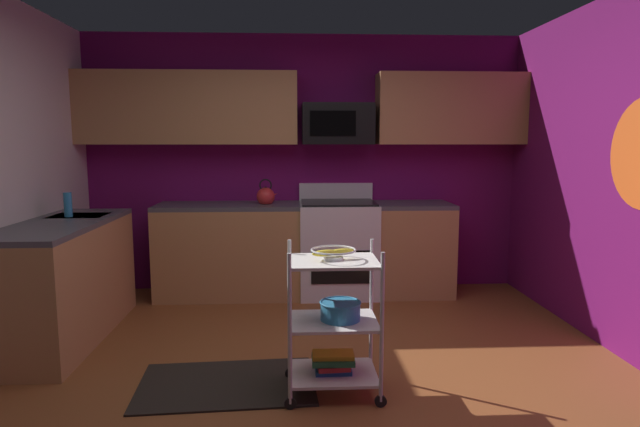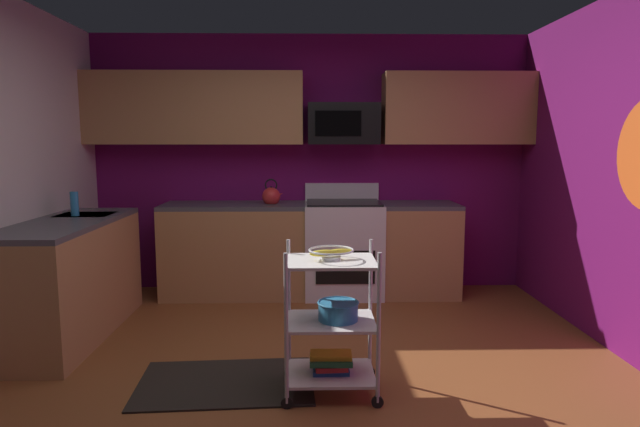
% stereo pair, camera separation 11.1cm
% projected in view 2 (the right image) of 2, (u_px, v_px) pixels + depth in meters
% --- Properties ---
extents(floor, '(4.40, 4.80, 0.04)m').
position_uv_depth(floor, '(312.00, 391.00, 3.37)').
color(floor, brown).
rests_on(floor, ground).
extents(wall_back, '(4.52, 0.06, 2.60)m').
position_uv_depth(wall_back, '(310.00, 164.00, 5.60)').
color(wall_back, '#6B1156').
rests_on(wall_back, ground).
extents(counter_run, '(3.65, 2.25, 0.92)m').
position_uv_depth(counter_run, '(235.00, 258.00, 4.96)').
color(counter_run, '#B27F4C').
rests_on(counter_run, ground).
extents(oven_range, '(0.76, 0.65, 1.10)m').
position_uv_depth(oven_range, '(343.00, 247.00, 5.39)').
color(oven_range, white).
rests_on(oven_range, ground).
extents(upper_cabinets, '(4.40, 0.33, 0.70)m').
position_uv_depth(upper_cabinets, '(303.00, 109.00, 5.33)').
color(upper_cabinets, '#B27F4C').
extents(microwave, '(0.70, 0.39, 0.40)m').
position_uv_depth(microwave, '(343.00, 124.00, 5.34)').
color(microwave, black).
extents(rolling_cart, '(0.59, 0.44, 0.91)m').
position_uv_depth(rolling_cart, '(331.00, 321.00, 3.26)').
color(rolling_cart, silver).
rests_on(rolling_cart, ground).
extents(fruit_bowl, '(0.27, 0.27, 0.07)m').
position_uv_depth(fruit_bowl, '(331.00, 252.00, 3.20)').
color(fruit_bowl, silver).
rests_on(fruit_bowl, rolling_cart).
extents(mixing_bowl_large, '(0.25, 0.25, 0.11)m').
position_uv_depth(mixing_bowl_large, '(338.00, 310.00, 3.25)').
color(mixing_bowl_large, '#338CBF').
rests_on(mixing_bowl_large, rolling_cart).
extents(book_stack, '(0.26, 0.19, 0.12)m').
position_uv_depth(book_stack, '(331.00, 362.00, 3.29)').
color(book_stack, '#1E4C8C').
rests_on(book_stack, rolling_cart).
extents(kettle, '(0.21, 0.18, 0.26)m').
position_uv_depth(kettle, '(271.00, 196.00, 5.31)').
color(kettle, red).
rests_on(kettle, counter_run).
extents(dish_soap_bottle, '(0.06, 0.06, 0.20)m').
position_uv_depth(dish_soap_bottle, '(75.00, 204.00, 4.44)').
color(dish_soap_bottle, '#2D8CBF').
rests_on(dish_soap_bottle, counter_run).
extents(floor_rug, '(1.14, 0.76, 0.01)m').
position_uv_depth(floor_rug, '(226.00, 382.00, 3.43)').
color(floor_rug, black).
rests_on(floor_rug, ground).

